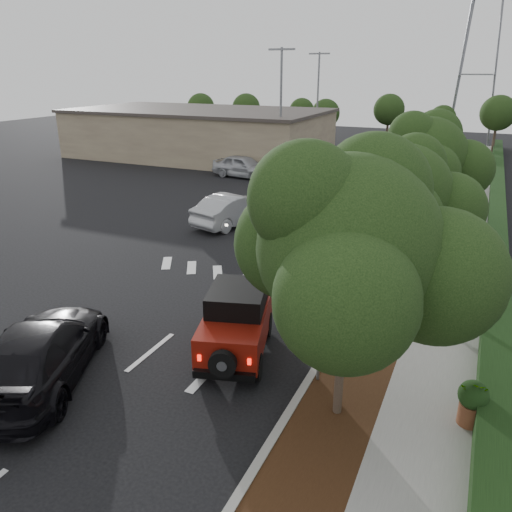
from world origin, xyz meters
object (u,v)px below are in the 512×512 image
Objects in this scene: red_jeep at (237,320)px; speed_hump_sign at (320,322)px; silver_suv_ahead at (349,234)px; black_suv_oncoming at (40,352)px.

speed_hump_sign is (2.58, -0.61, 0.80)m from red_jeep.
red_jeep is at bearing -84.78° from silver_suv_ahead.
speed_hump_sign reaches higher than silver_suv_ahead.
red_jeep is 0.77× the size of silver_suv_ahead.
speed_hump_sign is (1.91, -10.31, 1.06)m from silver_suv_ahead.
silver_suv_ahead is at bearing 69.53° from red_jeep.
black_suv_oncoming is at bearing -162.34° from speed_hump_sign.
speed_hump_sign reaches higher than black_suv_oncoming.
black_suv_oncoming is 2.18× the size of speed_hump_sign.
silver_suv_ahead is 1.99× the size of speed_hump_sign.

